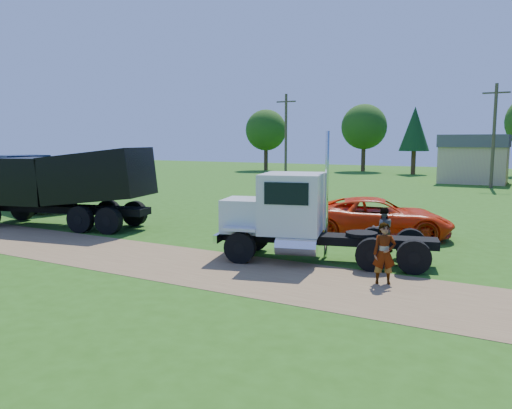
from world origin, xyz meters
The scene contains 11 objects.
ground centered at (0.00, 0.00, 0.00)m, with size 140.00×140.00×0.00m, color #285713.
dirt_track centered at (0.00, 0.00, 0.01)m, with size 120.00×4.20×0.01m, color brown.
white_semi_tractor centered at (2.16, 2.44, 1.52)m, with size 7.52×4.11×4.44m.
black_dump_truck centered at (-9.97, 3.14, 2.10)m, with size 8.99×4.59×3.81m.
navy_truck centered at (-17.63, 6.57, 1.65)m, with size 7.60×4.14×3.23m.
orange_pickup centered at (3.60, 7.76, 0.86)m, with size 2.84×6.17×1.71m, color red.
spectator_a centered at (5.70, 0.93, 0.89)m, with size 0.65×0.43×1.79m, color #999999.
spectator_b centered at (4.50, 5.19, 0.83)m, with size 0.81×0.63×1.67m, color #999999.
tan_shed centered at (4.00, 40.00, 2.42)m, with size 6.20×5.40×4.70m.
utility_poles centered at (6.00, 35.00, 4.71)m, with size 42.20×0.28×9.00m.
tree_row centered at (5.56, 50.23, 6.05)m, with size 58.01×14.47×9.95m.
Camera 1 is at (9.33, -13.07, 4.10)m, focal length 35.00 mm.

